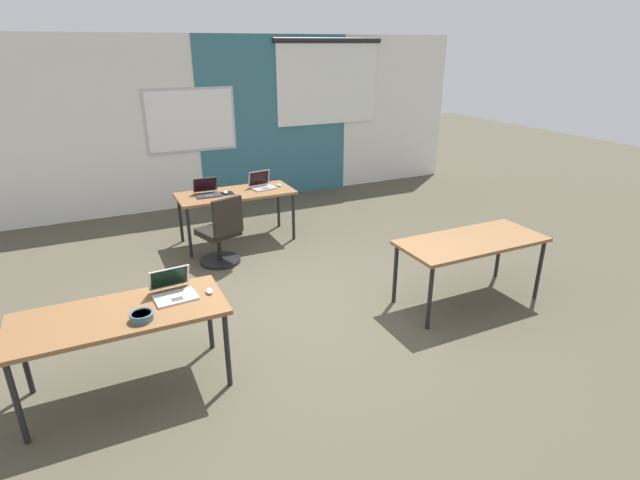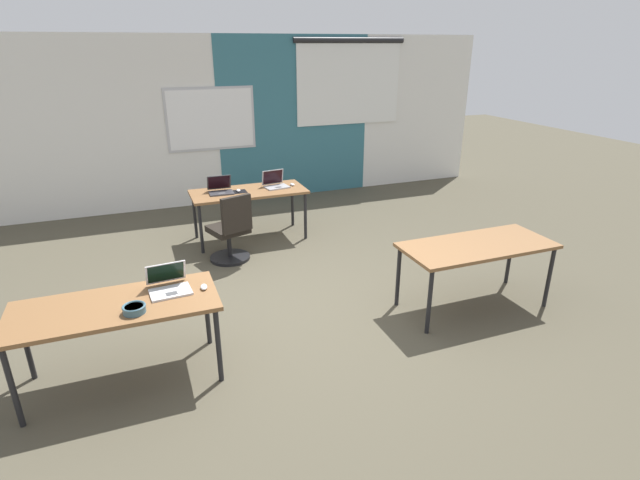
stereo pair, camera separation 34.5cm
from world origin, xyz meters
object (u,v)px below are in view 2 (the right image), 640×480
at_px(desk_far_center, 249,195).
at_px(laptop_near_left_inner, 169,285).
at_px(desk_near_left, 116,311).
at_px(snack_bowl, 134,308).
at_px(mouse_near_left_inner, 204,287).
at_px(desk_near_right, 477,249).
at_px(mouse_far_left, 238,190).
at_px(mouse_far_right, 292,184).
at_px(laptop_far_right, 275,183).
at_px(chair_far_left, 231,234).
at_px(laptop_far_left, 221,189).

distance_m(desk_far_center, laptop_near_left_inner, 3.01).
distance_m(desk_near_left, snack_bowl, 0.26).
height_order(mouse_near_left_inner, snack_bowl, snack_bowl).
distance_m(desk_near_left, desk_near_right, 3.50).
bearing_deg(mouse_far_left, mouse_near_left_inner, -107.98).
bearing_deg(mouse_near_left_inner, mouse_far_right, 58.78).
height_order(laptop_far_right, chair_far_left, laptop_far_right).
xyz_separation_m(laptop_near_left_inner, chair_far_left, (0.90, 2.00, -0.39)).
distance_m(laptop_far_right, mouse_near_left_inner, 3.18).
relative_size(laptop_near_left_inner, chair_far_left, 0.39).
relative_size(desk_near_right, snack_bowl, 9.01).
bearing_deg(mouse_near_left_inner, laptop_far_right, 62.81).
distance_m(mouse_far_left, snack_bowl, 3.32).
bearing_deg(snack_bowl, laptop_far_right, 56.47).
xyz_separation_m(mouse_near_left_inner, chair_far_left, (0.63, 2.08, -0.36)).
relative_size(laptop_near_left_inner, laptop_far_left, 1.05).
height_order(desk_near_left, mouse_near_left_inner, mouse_near_left_inner).
bearing_deg(mouse_near_left_inner, laptop_far_left, 76.81).
bearing_deg(laptop_near_left_inner, laptop_far_left, 66.45).
height_order(desk_far_center, snack_bowl, snack_bowl).
height_order(desk_near_right, mouse_far_right, mouse_far_right).
height_order(desk_far_center, laptop_far_left, laptop_far_left).
xyz_separation_m(laptop_far_right, chair_far_left, (-0.82, -0.75, -0.39)).
bearing_deg(desk_far_center, laptop_near_left_inner, -116.01).
bearing_deg(desk_far_center, laptop_far_right, 6.73).
height_order(laptop_far_left, chair_far_left, laptop_far_left).
height_order(laptop_far_right, laptop_far_left, laptop_far_right).
bearing_deg(mouse_far_right, mouse_far_left, -177.38).
bearing_deg(laptop_near_left_inner, mouse_far_right, 49.38).
relative_size(desk_near_left, chair_far_left, 1.74).
xyz_separation_m(desk_near_right, laptop_far_left, (-2.13, 2.84, 0.11)).
relative_size(laptop_far_right, mouse_far_left, 3.41).
distance_m(desk_near_right, laptop_near_left_inner, 3.07).
xyz_separation_m(desk_far_center, chair_far_left, (-0.42, -0.70, -0.28)).
xyz_separation_m(desk_far_center, snack_bowl, (-1.60, -2.99, 0.10)).
bearing_deg(desk_near_right, desk_far_center, 122.01).
bearing_deg(desk_far_center, desk_near_right, -57.99).
xyz_separation_m(mouse_far_right, laptop_near_left_inner, (-1.98, -2.73, 0.03)).
height_order(desk_near_left, desk_far_center, same).
relative_size(laptop_far_right, snack_bowl, 2.07).
bearing_deg(laptop_far_right, desk_near_right, -73.45).
xyz_separation_m(desk_near_left, mouse_near_left_inner, (0.70, 0.02, 0.08)).
xyz_separation_m(mouse_near_left_inner, laptop_far_left, (0.66, 2.82, 0.03)).
bearing_deg(chair_far_left, mouse_near_left_inner, 54.87).
height_order(laptop_far_right, mouse_far_left, laptop_far_right).
distance_m(mouse_far_right, mouse_near_left_inner, 3.29).
bearing_deg(laptop_far_left, mouse_far_left, -10.65).
bearing_deg(mouse_near_left_inner, desk_near_left, -178.67).
distance_m(laptop_near_left_inner, chair_far_left, 2.23).
bearing_deg(laptop_near_left_inner, desk_near_left, -172.20).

